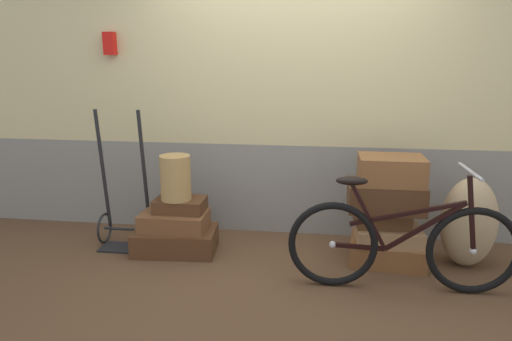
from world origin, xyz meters
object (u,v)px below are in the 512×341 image
(luggage_trolley, at_px, (126,215))
(suitcase_0, at_px, (176,240))
(bicycle, at_px, (401,244))
(wicker_basket, at_px, (176,178))
(suitcase_7, at_px, (391,170))
(suitcase_6, at_px, (385,196))
(suitcase_2, at_px, (180,205))
(suitcase_4, at_px, (389,235))
(suitcase_1, at_px, (174,221))
(suitcase_3, at_px, (387,251))
(burlap_sack, at_px, (469,222))
(suitcase_5, at_px, (382,217))

(luggage_trolley, bearing_deg, suitcase_0, -9.18)
(bicycle, bearing_deg, wicker_basket, 165.63)
(suitcase_7, height_order, bicycle, bicycle)
(suitcase_6, xyz_separation_m, wicker_basket, (-1.71, -0.00, 0.09))
(suitcase_0, bearing_deg, suitcase_2, 47.73)
(suitcase_4, bearing_deg, suitcase_6, 152.42)
(suitcase_2, distance_m, wicker_basket, 0.25)
(suitcase_2, distance_m, luggage_trolley, 0.52)
(luggage_trolley, bearing_deg, suitcase_2, -3.07)
(suitcase_1, relative_size, suitcase_3, 0.94)
(burlap_sack, bearing_deg, suitcase_2, -179.93)
(suitcase_2, height_order, wicker_basket, wicker_basket)
(burlap_sack, bearing_deg, suitcase_7, -175.91)
(bicycle, bearing_deg, burlap_sack, 39.14)
(suitcase_2, distance_m, suitcase_3, 1.76)
(suitcase_6, relative_size, suitcase_7, 1.18)
(suitcase_2, height_order, bicycle, bicycle)
(wicker_basket, bearing_deg, luggage_trolley, 173.85)
(suitcase_7, bearing_deg, burlap_sack, 4.48)
(wicker_basket, height_order, bicycle, bicycle)
(suitcase_2, bearing_deg, suitcase_6, -0.47)
(suitcase_3, xyz_separation_m, bicycle, (0.02, -0.47, 0.25))
(wicker_basket, xyz_separation_m, burlap_sack, (2.36, 0.03, -0.29))
(suitcase_6, bearing_deg, burlap_sack, 2.76)
(suitcase_2, bearing_deg, suitcase_0, -127.80)
(suitcase_3, relative_size, burlap_sack, 0.82)
(suitcase_0, height_order, luggage_trolley, luggage_trolley)
(suitcase_0, relative_size, suitcase_1, 1.24)
(suitcase_3, xyz_separation_m, suitcase_7, (-0.02, -0.03, 0.68))
(suitcase_0, distance_m, suitcase_4, 1.77)
(suitcase_5, height_order, suitcase_6, suitcase_6)
(suitcase_5, distance_m, burlap_sack, 0.67)
(luggage_trolley, height_order, burlap_sack, luggage_trolley)
(luggage_trolley, bearing_deg, suitcase_5, -0.66)
(suitcase_7, bearing_deg, suitcase_2, 178.98)
(suitcase_3, bearing_deg, wicker_basket, -173.87)
(suitcase_1, relative_size, burlap_sack, 0.77)
(suitcase_6, xyz_separation_m, bicycle, (0.06, -0.45, -0.21))
(suitcase_4, distance_m, burlap_sack, 0.62)
(burlap_sack, xyz_separation_m, bicycle, (-0.59, -0.48, -0.02))
(suitcase_0, distance_m, burlap_sack, 2.39)
(suitcase_1, relative_size, suitcase_2, 1.32)
(suitcase_2, height_order, suitcase_3, suitcase_2)
(suitcase_4, height_order, bicycle, bicycle)
(suitcase_3, distance_m, suitcase_5, 0.29)
(luggage_trolley, distance_m, bicycle, 2.31)
(luggage_trolley, bearing_deg, suitcase_3, -1.04)
(suitcase_2, bearing_deg, wicker_basket, -131.54)
(suitcase_1, height_order, suitcase_2, suitcase_2)
(suitcase_7, height_order, luggage_trolley, luggage_trolley)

